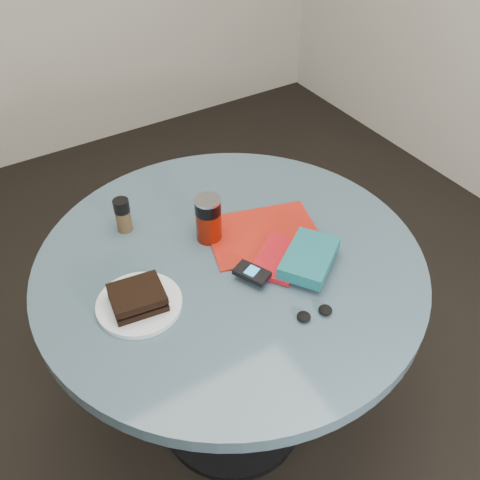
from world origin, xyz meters
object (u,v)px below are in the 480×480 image
headphones (315,313)px  soda_can (208,219)px  magazine (263,234)px  table (231,301)px  plate (139,304)px  red_book (279,258)px  sandwich (138,297)px  novel (309,258)px  pepper_grinder (123,215)px  mp3_player (252,273)px

headphones → soda_can: bearing=101.1°
magazine → headphones: headphones is taller
table → headphones: (0.07, -0.27, 0.17)m
plate → red_book: (0.36, -0.05, 0.01)m
table → sandwich: (-0.26, -0.03, 0.20)m
soda_can → magazine: bearing=-27.2°
sandwich → novel: size_ratio=0.78×
novel → headphones: size_ratio=1.85×
table → soda_can: bearing=93.0°
magazine → red_book: bearing=-86.1°
sandwich → magazine: 0.40m
soda_can → sandwich: bearing=-153.7°
plate → soda_can: (0.26, 0.12, 0.06)m
table → novel: bearing=-41.5°
soda_can → red_book: 0.21m
novel → headphones: novel is taller
pepper_grinder → table: bearing=-53.9°
plate → sandwich: size_ratio=1.51×
red_book → novel: 0.08m
mp3_player → magazine: bearing=46.8°
plate → red_book: size_ratio=1.26×
table → sandwich: sandwich is taller
sandwich → magazine: size_ratio=0.46×
sandwich → headphones: size_ratio=1.45×
headphones → novel: bearing=57.8°
plate → red_book: red_book is taller
pepper_grinder → magazine: 0.38m
plate → red_book: bearing=-7.9°
pepper_grinder → red_book: size_ratio=0.62×
red_book → headphones: same height
pepper_grinder → mp3_player: pepper_grinder is taller
table → red_book: bearing=-37.0°
magazine → red_book: (-0.02, -0.11, 0.01)m
plate → headphones: headphones is taller
headphones → plate: bearing=143.8°
novel → headphones: 0.16m
sandwich → mp3_player: bearing=-13.4°
sandwich → headphones: sandwich is taller
novel → soda_can: bearing=89.2°
red_book → plate: bearing=137.3°
pepper_grinder → novel: size_ratio=0.58×
sandwich → headphones: (0.33, -0.24, -0.02)m
soda_can → pepper_grinder: bearing=139.6°
table → mp3_player: bearing=-86.7°
red_book → novel: (0.05, -0.06, 0.02)m
red_book → sandwich: bearing=138.0°
red_book → novel: size_ratio=0.93×
plate → headphones: bearing=-36.2°
plate → magazine: size_ratio=0.69×
sandwich → red_book: sandwich is taller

